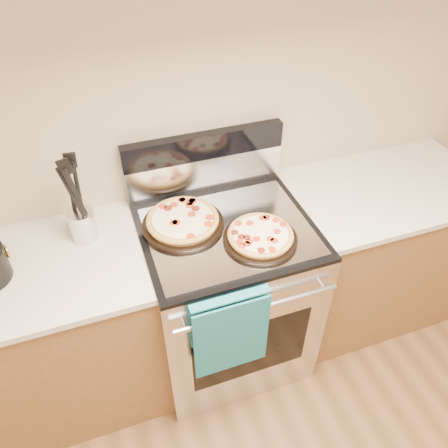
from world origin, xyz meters
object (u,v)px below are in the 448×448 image
object	(u,v)px
pepperoni_pizza_back	(183,221)
utensil_crock	(83,225)
range_body	(226,296)
pepperoni_pizza_front	(260,236)

from	to	relation	value
pepperoni_pizza_back	utensil_crock	size ratio (longest dim) A/B	2.50
range_body	pepperoni_pizza_back	distance (m)	0.54
range_body	pepperoni_pizza_front	xyz separation A→B (m)	(0.10, -0.13, 0.50)
range_body	utensil_crock	distance (m)	0.81
pepperoni_pizza_back	utensil_crock	bearing A→B (deg)	168.68
pepperoni_pizza_back	pepperoni_pizza_front	size ratio (longest dim) A/B	1.14
range_body	pepperoni_pizza_front	world-z (taller)	pepperoni_pizza_front
range_body	pepperoni_pizza_back	size ratio (longest dim) A/B	2.54
pepperoni_pizza_back	pepperoni_pizza_front	distance (m)	0.35
pepperoni_pizza_back	pepperoni_pizza_front	world-z (taller)	pepperoni_pizza_back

